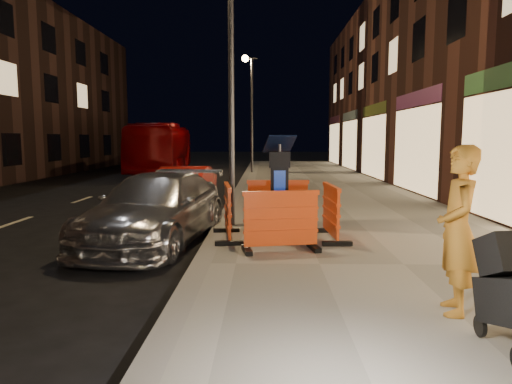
{
  "coord_description": "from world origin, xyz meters",
  "views": [
    {
      "loc": [
        0.95,
        -6.58,
        2.0
      ],
      "look_at": [
        0.8,
        1.0,
        1.1
      ],
      "focal_mm": 32.0,
      "sensor_mm": 36.0,
      "label": 1
    }
  ],
  "objects_px": {
    "barrier_back": "(278,204)",
    "bus_doubledecker": "(163,173)",
    "parking_kiosk": "(279,190)",
    "car_red": "(183,211)",
    "man": "(458,230)",
    "barrier_bldgside": "(331,212)",
    "car_silver": "(157,242)",
    "barrier_front": "(281,221)",
    "barrier_kerbside": "(228,212)"
  },
  "relations": [
    {
      "from": "car_silver",
      "to": "car_red",
      "type": "height_order",
      "value": "car_silver"
    },
    {
      "from": "car_red",
      "to": "man",
      "type": "distance_m",
      "value": 8.72
    },
    {
      "from": "car_red",
      "to": "barrier_bldgside",
      "type": "bearing_deg",
      "value": -46.08
    },
    {
      "from": "barrier_front",
      "to": "bus_doubledecker",
      "type": "relative_size",
      "value": 0.13
    },
    {
      "from": "barrier_bldgside",
      "to": "car_red",
      "type": "xyz_separation_m",
      "value": [
        -3.45,
        3.97,
        -0.65
      ]
    },
    {
      "from": "car_red",
      "to": "man",
      "type": "relative_size",
      "value": 2.07
    },
    {
      "from": "parking_kiosk",
      "to": "barrier_back",
      "type": "distance_m",
      "value": 1.03
    },
    {
      "from": "barrier_front",
      "to": "car_red",
      "type": "xyz_separation_m",
      "value": [
        -2.5,
        4.92,
        -0.65
      ]
    },
    {
      "from": "barrier_bldgside",
      "to": "barrier_back",
      "type": "bearing_deg",
      "value": 41.32
    },
    {
      "from": "barrier_kerbside",
      "to": "barrier_bldgside",
      "type": "distance_m",
      "value": 1.9
    },
    {
      "from": "car_silver",
      "to": "man",
      "type": "xyz_separation_m",
      "value": [
        4.11,
        -3.85,
        1.04
      ]
    },
    {
      "from": "barrier_front",
      "to": "barrier_back",
      "type": "height_order",
      "value": "same"
    },
    {
      "from": "car_red",
      "to": "bus_doubledecker",
      "type": "height_order",
      "value": "bus_doubledecker"
    },
    {
      "from": "car_silver",
      "to": "bus_doubledecker",
      "type": "relative_size",
      "value": 0.45
    },
    {
      "from": "barrier_back",
      "to": "barrier_kerbside",
      "type": "height_order",
      "value": "same"
    },
    {
      "from": "car_red",
      "to": "car_silver",
      "type": "bearing_deg",
      "value": -84.75
    },
    {
      "from": "barrier_back",
      "to": "bus_doubledecker",
      "type": "relative_size",
      "value": 0.13
    },
    {
      "from": "bus_doubledecker",
      "to": "barrier_back",
      "type": "bearing_deg",
      "value": -74.25
    },
    {
      "from": "barrier_bldgside",
      "to": "bus_doubledecker",
      "type": "xyz_separation_m",
      "value": [
        -7.1,
        17.74,
        -0.65
      ]
    },
    {
      "from": "barrier_front",
      "to": "barrier_kerbside",
      "type": "relative_size",
      "value": 1.0
    },
    {
      "from": "barrier_front",
      "to": "car_silver",
      "type": "relative_size",
      "value": 0.28
    },
    {
      "from": "barrier_kerbside",
      "to": "barrier_bldgside",
      "type": "height_order",
      "value": "same"
    },
    {
      "from": "car_silver",
      "to": "barrier_front",
      "type": "bearing_deg",
      "value": -19.38
    },
    {
      "from": "parking_kiosk",
      "to": "man",
      "type": "height_order",
      "value": "parking_kiosk"
    },
    {
      "from": "bus_doubledecker",
      "to": "parking_kiosk",
      "type": "bearing_deg",
      "value": -75.25
    },
    {
      "from": "barrier_kerbside",
      "to": "barrier_bldgside",
      "type": "relative_size",
      "value": 1.0
    },
    {
      "from": "barrier_front",
      "to": "barrier_back",
      "type": "xyz_separation_m",
      "value": [
        0.0,
        1.9,
        0.0
      ]
    },
    {
      "from": "barrier_front",
      "to": "barrier_kerbside",
      "type": "xyz_separation_m",
      "value": [
        -0.95,
        0.95,
        0.0
      ]
    },
    {
      "from": "barrier_front",
      "to": "barrier_bldgside",
      "type": "bearing_deg",
      "value": 34.32
    },
    {
      "from": "barrier_back",
      "to": "car_red",
      "type": "xyz_separation_m",
      "value": [
        -2.5,
        3.02,
        -0.65
      ]
    },
    {
      "from": "parking_kiosk",
      "to": "car_red",
      "type": "relative_size",
      "value": 0.49
    },
    {
      "from": "parking_kiosk",
      "to": "man",
      "type": "xyz_separation_m",
      "value": [
        1.76,
        -3.57,
        -0.0
      ]
    },
    {
      "from": "man",
      "to": "barrier_front",
      "type": "bearing_deg",
      "value": -135.12
    },
    {
      "from": "bus_doubledecker",
      "to": "barrier_bldgside",
      "type": "bearing_deg",
      "value": -72.55
    },
    {
      "from": "man",
      "to": "parking_kiosk",
      "type": "bearing_deg",
      "value": -142.76
    },
    {
      "from": "parking_kiosk",
      "to": "barrier_bldgside",
      "type": "distance_m",
      "value": 1.03
    },
    {
      "from": "barrier_bldgside",
      "to": "parking_kiosk",
      "type": "bearing_deg",
      "value": 86.32
    },
    {
      "from": "barrier_kerbside",
      "to": "man",
      "type": "xyz_separation_m",
      "value": [
        2.71,
        -3.57,
        0.39
      ]
    },
    {
      "from": "barrier_kerbside",
      "to": "barrier_front",
      "type": "bearing_deg",
      "value": -142.68
    },
    {
      "from": "barrier_bldgside",
      "to": "car_red",
      "type": "relative_size",
      "value": 0.35
    },
    {
      "from": "parking_kiosk",
      "to": "barrier_back",
      "type": "height_order",
      "value": "parking_kiosk"
    },
    {
      "from": "car_silver",
      "to": "car_red",
      "type": "relative_size",
      "value": 1.23
    },
    {
      "from": "parking_kiosk",
      "to": "bus_doubledecker",
      "type": "relative_size",
      "value": 0.18
    },
    {
      "from": "barrier_kerbside",
      "to": "car_silver",
      "type": "xyz_separation_m",
      "value": [
        -1.4,
        0.28,
        -0.65
      ]
    },
    {
      "from": "barrier_bldgside",
      "to": "car_silver",
      "type": "xyz_separation_m",
      "value": [
        -3.3,
        0.28,
        -0.65
      ]
    },
    {
      "from": "barrier_back",
      "to": "man",
      "type": "distance_m",
      "value": 4.86
    },
    {
      "from": "barrier_back",
      "to": "man",
      "type": "height_order",
      "value": "man"
    },
    {
      "from": "barrier_kerbside",
      "to": "man",
      "type": "bearing_deg",
      "value": -150.5
    },
    {
      "from": "barrier_kerbside",
      "to": "car_red",
      "type": "xyz_separation_m",
      "value": [
        -1.55,
        3.97,
        -0.65
      ]
    },
    {
      "from": "barrier_bldgside",
      "to": "bus_doubledecker",
      "type": "relative_size",
      "value": 0.13
    }
  ]
}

